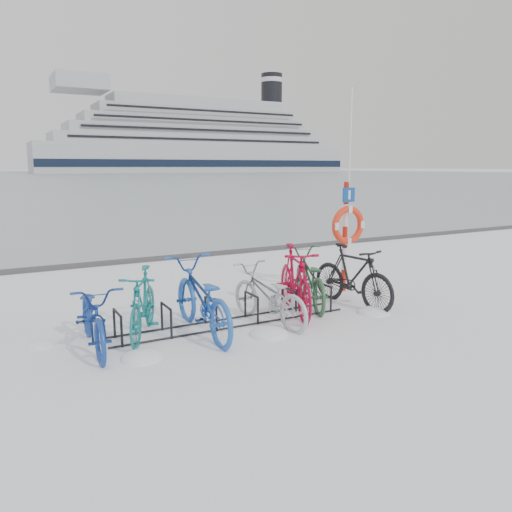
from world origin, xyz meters
TOP-DOWN VIEW (x-y plane):
  - ground at (0.00, 0.00)m, footprint 900.00×900.00m
  - quay_edge at (0.00, 5.90)m, footprint 400.00×0.25m
  - bike_rack at (0.00, 0.00)m, footprint 4.00×0.48m
  - lifebuoy_station at (2.96, 0.83)m, footprint 0.77×0.22m
  - cruise_ferry at (76.31, 192.55)m, footprint 130.26×24.58m
  - bike_0 at (-2.14, -0.06)m, footprint 0.74×1.91m
  - bike_1 at (-1.39, 0.13)m, footprint 1.22×1.77m
  - bike_2 at (-0.58, -0.17)m, footprint 0.81×2.20m
  - bike_3 at (0.55, -0.21)m, footprint 0.92×1.93m
  - bike_4 at (1.24, 0.06)m, footprint 1.16×2.07m
  - bike_5 at (1.74, 0.38)m, footprint 1.35×2.12m
  - bike_6 at (2.42, -0.02)m, footprint 0.80×1.95m
  - snow_drifts at (0.13, -0.51)m, footprint 5.68×1.76m

SIDE VIEW (x-z plane):
  - ground at x=0.00m, z-range 0.00..0.00m
  - snow_drifts at x=0.13m, z-range -0.10..0.10m
  - quay_edge at x=0.00m, z-range 0.00..0.10m
  - bike_rack at x=0.00m, z-range -0.05..0.41m
  - bike_3 at x=0.55m, z-range 0.00..0.97m
  - bike_0 at x=-2.14m, z-range 0.00..0.99m
  - bike_1 at x=-1.39m, z-range 0.00..1.05m
  - bike_5 at x=1.74m, z-range 0.00..1.05m
  - bike_6 at x=2.42m, z-range 0.00..1.14m
  - bike_2 at x=-0.58m, z-range 0.00..1.15m
  - bike_4 at x=1.24m, z-range 0.00..1.20m
  - lifebuoy_station at x=2.96m, z-range -0.65..3.33m
  - cruise_ferry at x=76.31m, z-range -9.74..33.06m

